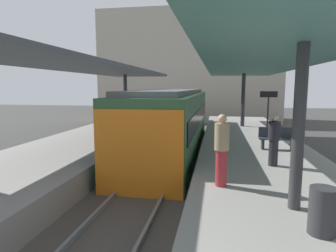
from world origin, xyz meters
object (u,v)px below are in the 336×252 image
Objects in this scene: passenger_mid_platform at (274,139)px; platform_sign at (268,102)px; platform_bench at (277,138)px; passenger_near_bench at (222,149)px; commuter_train at (173,121)px; litter_bin at (323,211)px.

platform_sign is at bearing 82.28° from passenger_mid_platform.
platform_bench is 0.78× the size of passenger_near_bench.
commuter_train is 6.61m from passenger_mid_platform.
platform_bench is 0.87× the size of passenger_mid_platform.
litter_bin is 4.32m from passenger_mid_platform.
passenger_mid_platform is at bearing -53.06° from commuter_train.
passenger_near_bench is (-2.22, -4.69, 0.47)m from platform_bench.
passenger_near_bench reaches higher than passenger_mid_platform.
commuter_train is at bearing -160.85° from platform_sign.
commuter_train is 7.40× the size of passenger_near_bench.
commuter_train is 5.34m from platform_bench.
passenger_mid_platform is at bearing -97.72° from platform_sign.
passenger_near_bench is at bearing -72.44° from commuter_train.
commuter_train is at bearing 107.56° from passenger_near_bench.
platform_sign reaches higher than passenger_mid_platform.
litter_bin is at bearing -94.76° from platform_sign.
commuter_train reaches higher than litter_bin.
passenger_mid_platform is (3.97, -5.28, 0.10)m from commuter_train.
platform_bench is at bearing 76.64° from passenger_mid_platform.
litter_bin is (3.98, -9.58, -0.33)m from commuter_train.
commuter_train is 5.28m from platform_sign.
platform_bench is 4.61m from platform_sign.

